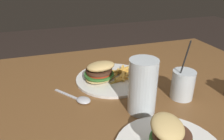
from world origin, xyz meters
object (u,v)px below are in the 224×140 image
object	(u,v)px
beer_glass	(142,88)
spoon	(82,100)
meal_plate_near	(107,75)
juice_glass	(182,86)

from	to	relation	value
beer_glass	spoon	bearing A→B (deg)	-32.69
meal_plate_near	spoon	xyz separation A→B (m)	(0.12, 0.11, -0.02)
beer_glass	juice_glass	distance (m)	0.17
beer_glass	spoon	size ratio (longest dim) A/B	1.18
juice_glass	spoon	distance (m)	0.35
meal_plate_near	beer_glass	xyz separation A→B (m)	(-0.05, 0.22, 0.05)
meal_plate_near	juice_glass	bearing A→B (deg)	137.73
meal_plate_near	juice_glass	distance (m)	0.29
juice_glass	spoon	size ratio (longest dim) A/B	1.47
juice_glass	spoon	xyz separation A→B (m)	(0.34, -0.08, -0.04)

